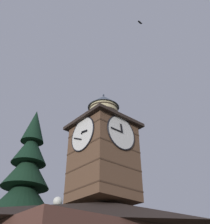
{
  "coord_description": "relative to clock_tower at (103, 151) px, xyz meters",
  "views": [
    {
      "loc": [
        9.95,
        11.06,
        1.59
      ],
      "look_at": [
        -1.63,
        -2.44,
        12.83
      ],
      "focal_mm": 42.76,
      "sensor_mm": 36.0,
      "label": 1
    }
  ],
  "objects": [
    {
      "name": "clock_tower",
      "position": [
        0.0,
        0.0,
        0.0
      ],
      "size": [
        4.55,
        4.55,
        9.02
      ],
      "color": "brown",
      "rests_on": "building_main"
    },
    {
      "name": "pine_tree_behind",
      "position": [
        2.42,
        -7.38,
        -3.38
      ],
      "size": [
        6.91,
        6.91,
        15.8
      ],
      "color": "#473323",
      "rests_on": "ground_plane"
    },
    {
      "name": "moon",
      "position": [
        -12.28,
        -26.45,
        3.19
      ],
      "size": [
        1.61,
        1.61,
        1.61
      ],
      "color": "silver"
    },
    {
      "name": "flying_bird_high",
      "position": [
        -0.4,
        4.37,
        10.63
      ],
      "size": [
        0.46,
        0.19,
        0.11
      ],
      "color": "black"
    }
  ]
}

